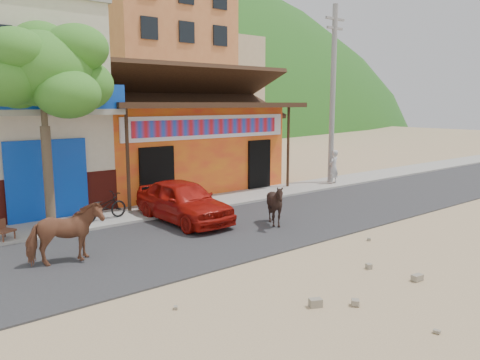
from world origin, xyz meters
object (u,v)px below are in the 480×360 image
(cow_tan, at_px, (65,234))
(cafe_chair_right, at_px, (3,222))
(red_car, at_px, (183,201))
(tree, at_px, (45,126))
(utility_pole, at_px, (333,95))
(cow_dark, at_px, (276,205))
(scooter, at_px, (104,207))
(pedestrian, at_px, (334,167))

(cow_tan, relative_size, cafe_chair_right, 1.71)
(red_car, bearing_deg, cafe_chair_right, 166.88)
(tree, relative_size, utility_pole, 0.75)
(cow_dark, distance_m, red_car, 2.94)
(cow_dark, bearing_deg, scooter, -150.49)
(utility_pole, relative_size, cafe_chair_right, 8.07)
(red_car, distance_m, scooter, 2.51)
(cow_dark, relative_size, pedestrian, 0.86)
(red_car, distance_m, cafe_chair_right, 5.12)
(pedestrian, bearing_deg, cow_tan, 1.08)
(tree, bearing_deg, utility_pole, 0.90)
(scooter, bearing_deg, cow_dark, -143.65)
(pedestrian, bearing_deg, red_car, -2.95)
(tree, height_order, utility_pole, utility_pole)
(cow_tan, xyz_separation_m, cafe_chair_right, (-0.75, 2.75, -0.14))
(cow_dark, bearing_deg, cafe_chair_right, -132.82)
(cow_dark, bearing_deg, utility_pole, 101.55)
(cow_tan, distance_m, cow_dark, 6.21)
(tree, distance_m, cow_tan, 4.06)
(cow_dark, distance_m, cafe_chair_right, 7.69)
(cow_dark, relative_size, red_car, 0.33)
(cow_tan, height_order, red_car, cow_tan)
(pedestrian, bearing_deg, tree, -12.70)
(cow_dark, xyz_separation_m, cafe_chair_right, (-6.93, 3.31, -0.08))
(scooter, bearing_deg, cafe_chair_right, 86.96)
(utility_pole, bearing_deg, cow_dark, -151.16)
(cow_tan, xyz_separation_m, pedestrian, (13.25, 3.07, 0.13))
(utility_pole, xyz_separation_m, cow_dark, (-7.27, -4.00, -3.42))
(utility_pole, distance_m, cow_dark, 8.97)
(red_car, xyz_separation_m, scooter, (-2.01, 1.49, -0.17))
(tree, xyz_separation_m, pedestrian, (12.60, -0.16, -2.23))
(red_car, distance_m, pedestrian, 9.11)
(utility_pole, relative_size, red_car, 2.02)
(cafe_chair_right, bearing_deg, red_car, -40.46)
(cow_dark, distance_m, pedestrian, 7.95)
(red_car, height_order, pedestrian, pedestrian)
(cow_tan, distance_m, cafe_chair_right, 2.85)
(cow_tan, relative_size, scooter, 1.05)
(tree, xyz_separation_m, red_car, (3.60, -1.59, -2.41))
(cow_dark, height_order, scooter, cow_dark)
(cow_tan, relative_size, cow_dark, 1.29)
(pedestrian, bearing_deg, utility_pole, -131.01)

